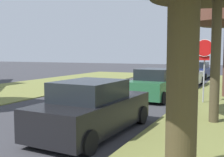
% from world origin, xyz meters
% --- Properties ---
extents(stop_sign_far, '(0.81, 0.31, 2.97)m').
position_xyz_m(stop_sign_far, '(4.56, 12.05, 2.19)').
color(stop_sign_far, '#9EA0A5').
rests_on(stop_sign_far, grass_verge_right).
extents(parked_sedan_black, '(2.09, 4.47, 1.57)m').
position_xyz_m(parked_sedan_black, '(2.28, 5.50, 0.72)').
color(parked_sedan_black, black).
rests_on(parked_sedan_black, ground).
extents(parked_sedan_green, '(2.09, 4.47, 1.57)m').
position_xyz_m(parked_sedan_green, '(2.10, 12.58, 0.72)').
color(parked_sedan_green, '#28663D').
rests_on(parked_sedan_green, ground).
extents(parked_sedan_white, '(2.09, 4.47, 1.57)m').
position_xyz_m(parked_sedan_white, '(2.44, 18.92, 0.72)').
color(parked_sedan_white, white).
rests_on(parked_sedan_white, ground).
extents(parked_sedan_navy, '(2.09, 4.47, 1.57)m').
position_xyz_m(parked_sedan_navy, '(2.35, 25.84, 0.72)').
color(parked_sedan_navy, navy).
rests_on(parked_sedan_navy, ground).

